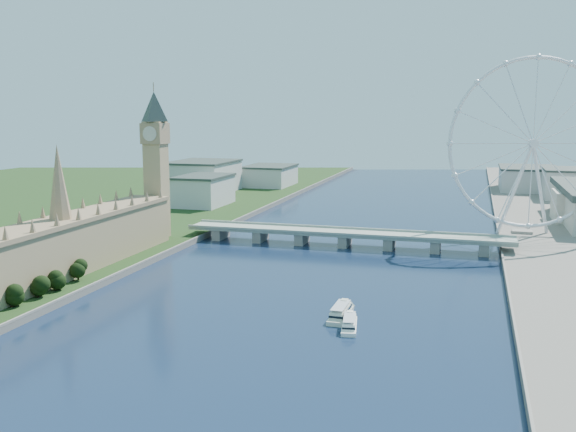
% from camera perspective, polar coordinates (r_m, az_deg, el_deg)
% --- Properties ---
extents(parliament_range, '(24.00, 200.00, 70.00)m').
position_cam_1_polar(parliament_range, '(363.59, -19.42, -2.56)').
color(parliament_range, tan).
rests_on(parliament_range, ground).
extents(big_ben, '(20.02, 20.02, 110.00)m').
position_cam_1_polar(big_ben, '(448.97, -11.70, 6.13)').
color(big_ben, tan).
rests_on(big_ben, ground).
extents(westminster_bridge, '(220.00, 22.00, 9.50)m').
position_cam_1_polar(westminster_bridge, '(434.26, 5.09, -1.79)').
color(westminster_bridge, gray).
rests_on(westminster_bridge, ground).
extents(london_eye, '(113.60, 39.12, 124.30)m').
position_cam_1_polar(london_eye, '(475.43, 20.95, 5.99)').
color(london_eye, silver).
rests_on(london_eye, ground).
extents(city_skyline, '(505.00, 280.00, 32.00)m').
position_cam_1_polar(city_skyline, '(683.60, 12.60, 2.95)').
color(city_skyline, beige).
rests_on(city_skyline, ground).
extents(tour_boat_near, '(7.72, 28.80, 6.33)m').
position_cam_1_polar(tour_boat_near, '(286.73, 4.69, -9.00)').
color(tour_boat_near, beige).
rests_on(tour_boat_near, ground).
extents(tour_boat_far, '(10.21, 25.98, 5.55)m').
position_cam_1_polar(tour_boat_far, '(273.78, 5.47, -9.91)').
color(tour_boat_far, white).
rests_on(tour_boat_far, ground).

